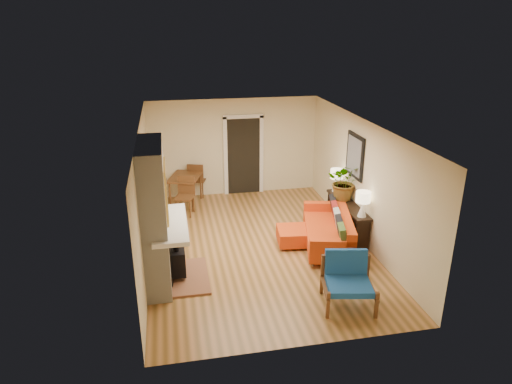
# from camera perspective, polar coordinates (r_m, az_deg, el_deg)

# --- Properties ---
(room_shell) EXTENTS (6.50, 6.50, 6.50)m
(room_shell) POSITION_cam_1_polar(r_m,az_deg,el_deg) (11.82, 0.59, 4.72)
(room_shell) COLOR #B47B45
(room_shell) RESTS_ON ground
(fireplace) EXTENTS (1.09, 1.68, 2.60)m
(fireplace) POSITION_cam_1_polar(r_m,az_deg,el_deg) (8.17, -12.26, -3.30)
(fireplace) COLOR white
(fireplace) RESTS_ON ground
(sofa) EXTENTS (1.35, 2.22, 0.82)m
(sofa) POSITION_cam_1_polar(r_m,az_deg,el_deg) (9.77, 9.37, -4.65)
(sofa) COLOR silver
(sofa) RESTS_ON ground
(ottoman) EXTENTS (0.77, 0.77, 0.35)m
(ottoman) POSITION_cam_1_polar(r_m,az_deg,el_deg) (9.78, 4.77, -5.42)
(ottoman) COLOR silver
(ottoman) RESTS_ON ground
(blue_chair) EXTENTS (0.97, 0.95, 0.87)m
(blue_chair) POSITION_cam_1_polar(r_m,az_deg,el_deg) (7.91, 11.38, -10.36)
(blue_chair) COLOR brown
(blue_chair) RESTS_ON ground
(dining_table) EXTENTS (1.12, 1.79, 0.94)m
(dining_table) POSITION_cam_1_polar(r_m,az_deg,el_deg) (11.78, -8.47, 1.26)
(dining_table) COLOR brown
(dining_table) RESTS_ON ground
(console_table) EXTENTS (0.34, 1.85, 0.72)m
(console_table) POSITION_cam_1_polar(r_m,az_deg,el_deg) (10.27, 11.38, -2.15)
(console_table) COLOR black
(console_table) RESTS_ON ground
(lamp_near) EXTENTS (0.30, 0.30, 0.54)m
(lamp_near) POSITION_cam_1_polar(r_m,az_deg,el_deg) (9.48, 13.22, -1.12)
(lamp_near) COLOR white
(lamp_near) RESTS_ON console_table
(lamp_far) EXTENTS (0.30, 0.30, 0.54)m
(lamp_far) POSITION_cam_1_polar(r_m,az_deg,el_deg) (10.77, 10.04, 1.80)
(lamp_far) COLOR white
(lamp_far) RESTS_ON console_table
(houseplant) EXTENTS (0.94, 0.87, 0.85)m
(houseplant) POSITION_cam_1_polar(r_m,az_deg,el_deg) (10.27, 11.07, 1.29)
(houseplant) COLOR #1E5919
(houseplant) RESTS_ON console_table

